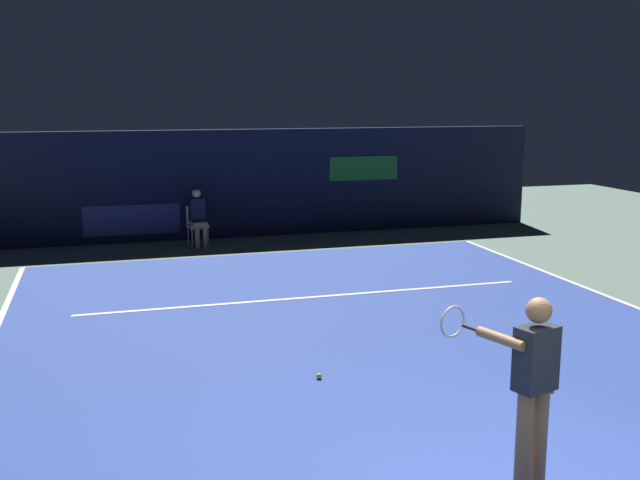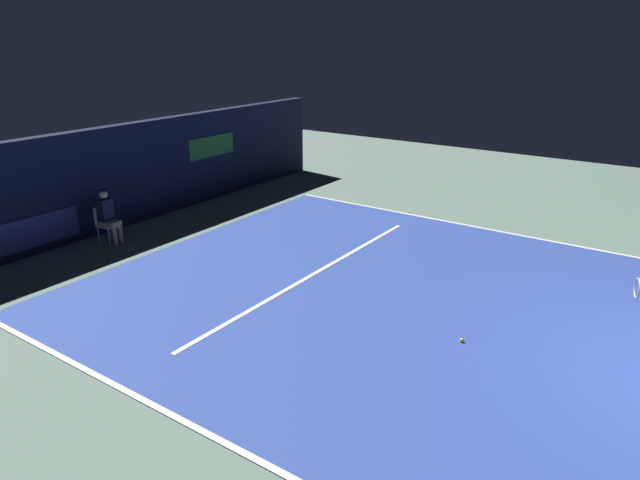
# 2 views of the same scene
# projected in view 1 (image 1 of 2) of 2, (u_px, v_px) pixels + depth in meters

# --- Properties ---
(ground_plane) EXTENTS (30.15, 30.15, 0.00)m
(ground_plane) POSITION_uv_depth(u_px,v_px,m) (348.00, 334.00, 10.75)
(ground_plane) COLOR slate
(court_surface) EXTENTS (9.91, 11.64, 0.01)m
(court_surface) POSITION_uv_depth(u_px,v_px,m) (348.00, 334.00, 10.75)
(court_surface) COLOR #2D479E
(court_surface) RESTS_ON ground
(line_sideline_left) EXTENTS (0.10, 11.64, 0.01)m
(line_sideline_left) POSITION_uv_depth(u_px,v_px,m) (634.00, 307.00, 12.10)
(line_sideline_left) COLOR white
(line_sideline_left) RESTS_ON court_surface
(line_service) EXTENTS (7.73, 0.10, 0.01)m
(line_service) POSITION_uv_depth(u_px,v_px,m) (310.00, 297.00, 12.66)
(line_service) COLOR white
(line_service) RESTS_ON court_surface
(back_wall) EXTENTS (15.22, 0.33, 2.60)m
(back_wall) POSITION_uv_depth(u_px,v_px,m) (243.00, 183.00, 18.09)
(back_wall) COLOR #141933
(back_wall) RESTS_ON ground
(tennis_player) EXTENTS (0.83, 0.92, 1.73)m
(tennis_player) POSITION_uv_depth(u_px,v_px,m) (532.00, 381.00, 6.34)
(tennis_player) COLOR #8C6647
(tennis_player) RESTS_ON ground
(line_judge_on_chair) EXTENTS (0.49, 0.57, 1.32)m
(line_judge_on_chair) POSITION_uv_depth(u_px,v_px,m) (198.00, 216.00, 17.02)
(line_judge_on_chair) COLOR white
(line_judge_on_chair) RESTS_ON ground
(tennis_ball) EXTENTS (0.07, 0.07, 0.07)m
(tennis_ball) POSITION_uv_depth(u_px,v_px,m) (319.00, 376.00, 9.01)
(tennis_ball) COLOR #CCE033
(tennis_ball) RESTS_ON court_surface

